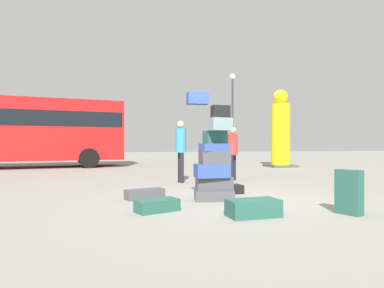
# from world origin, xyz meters

# --- Properties ---
(ground_plane) EXTENTS (80.00, 80.00, 0.00)m
(ground_plane) POSITION_xyz_m (0.00, 0.00, 0.00)
(ground_plane) COLOR gray
(suitcase_tower) EXTENTS (0.99, 0.66, 2.04)m
(suitcase_tower) POSITION_xyz_m (-0.30, 0.06, 0.74)
(suitcase_tower) COLOR #4C4C51
(suitcase_tower) RESTS_ON ground
(suitcase_charcoal_foreground_far) EXTENTS (0.82, 0.54, 0.19)m
(suitcase_charcoal_foreground_far) POSITION_xyz_m (-1.58, 0.58, 0.10)
(suitcase_charcoal_foreground_far) COLOR #4C4C51
(suitcase_charcoal_foreground_far) RESTS_ON ground
(suitcase_black_behind_tower) EXTENTS (0.70, 0.45, 0.19)m
(suitcase_black_behind_tower) POSITION_xyz_m (0.25, 0.87, 0.10)
(suitcase_black_behind_tower) COLOR black
(suitcase_black_behind_tower) RESTS_ON ground
(suitcase_teal_upright_blue) EXTENTS (0.76, 0.57, 0.20)m
(suitcase_teal_upright_blue) POSITION_xyz_m (-1.48, -0.73, 0.10)
(suitcase_teal_upright_blue) COLOR #26594C
(suitcase_teal_upright_blue) RESTS_ON ground
(suitcase_teal_right_side) EXTENTS (0.31, 0.42, 0.69)m
(suitcase_teal_right_side) POSITION_xyz_m (1.41, -1.59, 0.35)
(suitcase_teal_right_side) COLOR #26594C
(suitcase_teal_right_side) RESTS_ON ground
(suitcase_teal_white_trunk) EXTENTS (0.80, 0.47, 0.26)m
(suitcase_teal_white_trunk) POSITION_xyz_m (-0.10, -1.41, 0.13)
(suitcase_teal_white_trunk) COLOR #26594C
(suitcase_teal_white_trunk) RESTS_ON ground
(person_bearded_onlooker) EXTENTS (0.30, 0.30, 1.61)m
(person_bearded_onlooker) POSITION_xyz_m (1.26, 3.36, 0.96)
(person_bearded_onlooker) COLOR black
(person_bearded_onlooker) RESTS_ON ground
(person_tourist_with_camera) EXTENTS (0.30, 0.34, 1.76)m
(person_tourist_with_camera) POSITION_xyz_m (-0.36, 3.17, 1.05)
(person_tourist_with_camera) COLOR black
(person_tourist_with_camera) RESTS_ON ground
(yellow_dummy_statue) EXTENTS (1.27, 1.27, 3.73)m
(yellow_dummy_statue) POSITION_xyz_m (5.53, 8.54, 1.65)
(yellow_dummy_statue) COLOR yellow
(yellow_dummy_statue) RESTS_ON ground
(parked_bus) EXTENTS (9.43, 3.98, 3.15)m
(parked_bus) POSITION_xyz_m (-6.56, 10.43, 1.83)
(parked_bus) COLOR red
(parked_bus) RESTS_ON ground
(lamp_post) EXTENTS (0.36, 0.36, 5.46)m
(lamp_post) POSITION_xyz_m (4.78, 13.33, 3.62)
(lamp_post) COLOR #333338
(lamp_post) RESTS_ON ground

